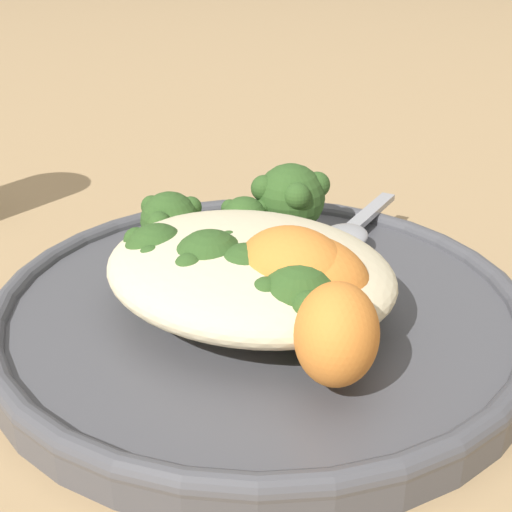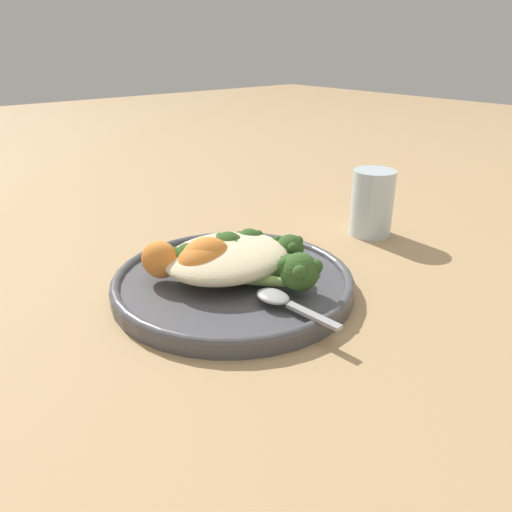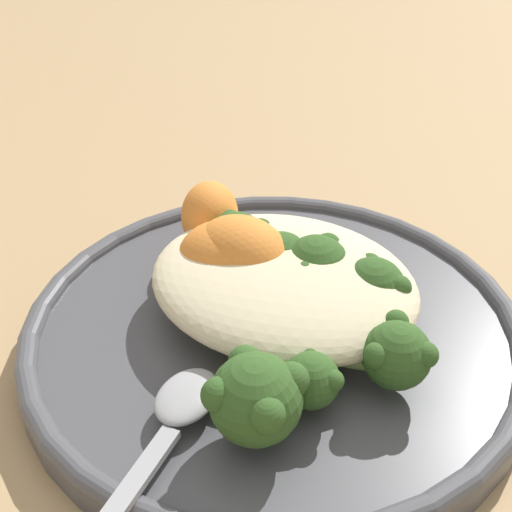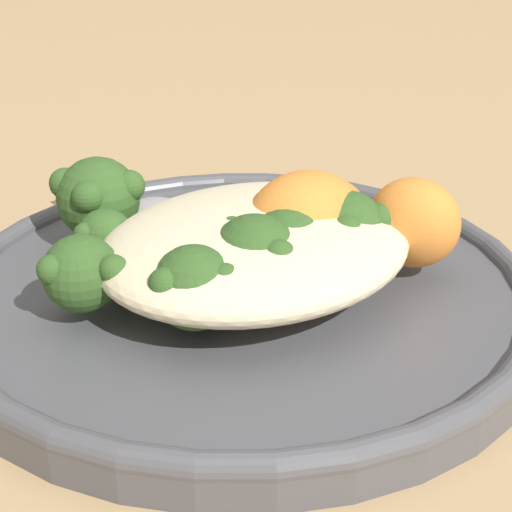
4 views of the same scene
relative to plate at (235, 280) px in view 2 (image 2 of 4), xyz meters
The scene contains 15 objects.
ground_plane 0.01m from the plate, 25.55° to the left, with size 4.00×4.00×0.00m, color tan.
plate is the anchor object (origin of this frame).
quinoa_mound 0.03m from the plate, 85.52° to the right, with size 0.15×0.13×0.03m, color beige.
broccoli_stalk_0 0.08m from the plate, 105.87° to the left, with size 0.09×0.11×0.04m.
broccoli_stalk_1 0.06m from the plate, 121.81° to the left, with size 0.08×0.05×0.03m.
broccoli_stalk_2 0.06m from the plate, 157.87° to the left, with size 0.12×0.04×0.03m.
broccoli_stalk_3 0.04m from the plate, 152.10° to the right, with size 0.10×0.08×0.04m.
broccoli_stalk_4 0.03m from the plate, 103.75° to the right, with size 0.06×0.09×0.04m.
broccoli_stalk_5 0.03m from the plate, 41.24° to the right, with size 0.04×0.09×0.04m.
broccoli_stalk_6 0.05m from the plate, 23.82° to the right, with size 0.06×0.08×0.04m.
sweet_potato_chunk_0 0.05m from the plate, 18.50° to the right, with size 0.06×0.05×0.05m, color orange.
sweet_potato_chunk_1 0.09m from the plate, 30.34° to the right, with size 0.04×0.04×0.04m, color orange.
sweet_potato_chunk_2 0.05m from the plate, 13.98° to the right, with size 0.07×0.05×0.04m, color orange.
spoon 0.09m from the plate, 83.20° to the left, with size 0.03×0.10×0.01m.
water_glass 0.27m from the plate, behind, with size 0.06×0.06×0.10m, color silver.
Camera 2 is at (0.31, 0.42, 0.27)m, focal length 35.00 mm.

